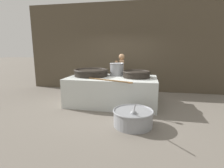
{
  "coord_description": "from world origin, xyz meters",
  "views": [
    {
      "loc": [
        1.09,
        -5.52,
        1.81
      ],
      "look_at": [
        0.0,
        0.0,
        0.68
      ],
      "focal_mm": 28.0,
      "sensor_mm": 36.0,
      "label": 1
    }
  ],
  "objects_px": {
    "stock_pot": "(117,69)",
    "cook": "(121,73)",
    "giant_wok_far": "(136,74)",
    "prep_bowl_vegetables": "(133,117)",
    "giant_wok_near": "(91,72)"
  },
  "relations": [
    {
      "from": "giant_wok_far",
      "to": "stock_pot",
      "type": "height_order",
      "value": "stock_pot"
    },
    {
      "from": "giant_wok_far",
      "to": "stock_pot",
      "type": "bearing_deg",
      "value": 155.24
    },
    {
      "from": "giant_wok_far",
      "to": "prep_bowl_vegetables",
      "type": "height_order",
      "value": "giant_wok_far"
    },
    {
      "from": "giant_wok_near",
      "to": "stock_pot",
      "type": "bearing_deg",
      "value": 18.75
    },
    {
      "from": "stock_pot",
      "to": "cook",
      "type": "xyz_separation_m",
      "value": [
        0.05,
        0.77,
        -0.25
      ]
    },
    {
      "from": "giant_wok_far",
      "to": "cook",
      "type": "distance_m",
      "value": 1.27
    },
    {
      "from": "giant_wok_near",
      "to": "giant_wok_far",
      "type": "bearing_deg",
      "value": -1.32
    },
    {
      "from": "prep_bowl_vegetables",
      "to": "cook",
      "type": "bearing_deg",
      "value": 104.06
    },
    {
      "from": "stock_pot",
      "to": "cook",
      "type": "distance_m",
      "value": 0.81
    },
    {
      "from": "giant_wok_near",
      "to": "cook",
      "type": "height_order",
      "value": "cook"
    },
    {
      "from": "stock_pot",
      "to": "prep_bowl_vegetables",
      "type": "height_order",
      "value": "stock_pot"
    },
    {
      "from": "giant_wok_near",
      "to": "stock_pot",
      "type": "distance_m",
      "value": 0.89
    },
    {
      "from": "giant_wok_near",
      "to": "prep_bowl_vegetables",
      "type": "height_order",
      "value": "giant_wok_near"
    },
    {
      "from": "stock_pot",
      "to": "prep_bowl_vegetables",
      "type": "distance_m",
      "value": 2.3
    },
    {
      "from": "stock_pot",
      "to": "cook",
      "type": "height_order",
      "value": "cook"
    }
  ]
}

